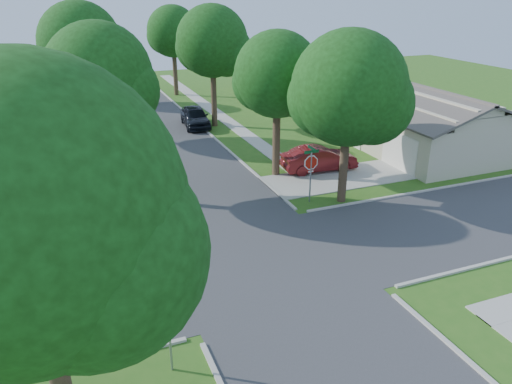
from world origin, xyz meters
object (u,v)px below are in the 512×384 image
at_px(house_ne_far, 298,81).
at_px(tree_w_near, 100,81).
at_px(house_ne_near, 413,123).
at_px(tree_w_mid, 82,47).
at_px(tree_e_mid, 213,45).
at_px(car_driveway, 319,159).
at_px(tree_w_far, 73,43).
at_px(tree_ne_corner, 350,94).
at_px(stop_sign_ne, 311,165).
at_px(tree_e_far, 173,34).
at_px(car_curb_east, 195,117).
at_px(tree_sw_corner, 34,226).
at_px(stop_sign_sw, 168,312).
at_px(tree_e_near, 278,79).
at_px(car_curb_west, 119,95).

bearing_deg(house_ne_far, tree_w_near, -135.91).
bearing_deg(house_ne_near, tree_w_mid, 154.12).
relative_size(tree_e_mid, car_driveway, 2.03).
bearing_deg(tree_w_far, tree_ne_corner, -69.72).
relative_size(stop_sign_ne, tree_e_far, 0.34).
bearing_deg(house_ne_near, tree_e_mid, 138.30).
bearing_deg(tree_ne_corner, tree_e_far, 93.09).
xyz_separation_m(stop_sign_ne, tree_e_far, (0.05, 29.31, 3.95)).
relative_size(tree_e_mid, car_curb_east, 1.97).
relative_size(tree_w_mid, tree_ne_corner, 1.10).
distance_m(tree_w_mid, tree_sw_corner, 28.14).
bearing_deg(stop_sign_ne, house_ne_near, 29.14).
bearing_deg(car_driveway, tree_sw_corner, 141.19).
distance_m(house_ne_near, car_curb_east, 16.46).
height_order(tree_w_far, car_curb_east, tree_w_far).
relative_size(tree_e_far, tree_w_far, 1.09).
xyz_separation_m(tree_w_far, car_driveway, (12.06, -25.31, -4.76)).
distance_m(tree_ne_corner, car_curb_east, 18.07).
bearing_deg(house_ne_far, tree_ne_corner, -111.23).
height_order(tree_e_mid, tree_w_near, tree_e_mid).
height_order(tree_w_mid, house_ne_far, tree_w_mid).
bearing_deg(tree_w_mid, stop_sign_ne, -60.20).
xyz_separation_m(stop_sign_sw, house_ne_near, (20.69, 15.70, -0.51)).
bearing_deg(tree_ne_corner, tree_e_near, 108.53).
height_order(tree_w_mid, tree_ne_corner, tree_w_mid).
bearing_deg(tree_e_near, tree_ne_corner, -71.47).
bearing_deg(tree_w_near, tree_e_mid, 51.92).
height_order(tree_e_far, tree_sw_corner, tree_sw_corner).
height_order(stop_sign_sw, car_curb_west, stop_sign_sw).
distance_m(tree_e_mid, house_ne_far, 14.58).
distance_m(stop_sign_sw, car_driveway, 18.10).
bearing_deg(car_driveway, house_ne_far, -18.34).
bearing_deg(tree_ne_corner, tree_w_far, 110.28).
bearing_deg(tree_ne_corner, stop_sign_ne, 163.45).
xyz_separation_m(stop_sign_sw, tree_ne_corner, (11.06, 8.91, 3.56)).
bearing_deg(tree_e_near, tree_w_far, 110.61).
distance_m(tree_w_mid, tree_ne_corner, 20.10).
distance_m(tree_w_far, tree_sw_corner, 41.10).
distance_m(tree_w_mid, tree_w_far, 13.04).
height_order(stop_sign_sw, stop_sign_ne, same).
distance_m(tree_w_near, tree_w_far, 25.01).
bearing_deg(tree_e_mid, tree_ne_corner, -84.55).
height_order(car_driveway, car_curb_west, car_driveway).
distance_m(stop_sign_sw, car_curb_east, 27.24).
relative_size(tree_w_mid, car_curb_west, 2.03).
bearing_deg(stop_sign_ne, tree_w_near, 155.26).
xyz_separation_m(tree_e_near, house_ne_far, (11.24, 19.99, -4.13)).
bearing_deg(car_driveway, car_curb_east, 23.00).
distance_m(tree_e_mid, car_curb_west, 14.09).
xyz_separation_m(tree_sw_corner, house_ne_near, (23.43, 17.99, -4.75)).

